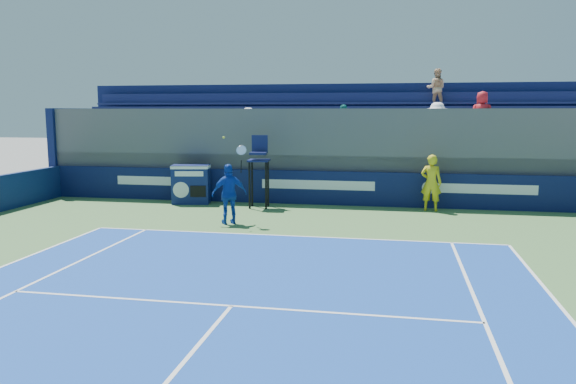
% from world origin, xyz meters
% --- Properties ---
extents(ball_person, '(0.74, 0.55, 1.87)m').
position_xyz_m(ball_person, '(3.85, 16.51, 0.95)').
color(ball_person, yellow).
rests_on(ball_person, apron).
extents(back_hoarding, '(20.40, 0.21, 1.20)m').
position_xyz_m(back_hoarding, '(0.00, 17.10, 0.60)').
color(back_hoarding, '#0B1341').
rests_on(back_hoarding, ground).
extents(match_clock, '(1.43, 0.95, 1.40)m').
position_xyz_m(match_clock, '(-4.48, 16.44, 0.74)').
color(match_clock, '#101B52').
rests_on(match_clock, ground).
extents(umpire_chair, '(0.76, 0.76, 2.48)m').
position_xyz_m(umpire_chair, '(-1.89, 16.09, 1.53)').
color(umpire_chair, black).
rests_on(umpire_chair, ground).
extents(tennis_player, '(1.12, 0.88, 2.57)m').
position_xyz_m(tennis_player, '(-2.06, 13.17, 0.90)').
color(tennis_player, '#133DA0').
rests_on(tennis_player, apron).
extents(stadium_seating, '(21.00, 4.05, 4.91)m').
position_xyz_m(stadium_seating, '(0.03, 19.14, 1.84)').
color(stadium_seating, '#55565B').
rests_on(stadium_seating, ground).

